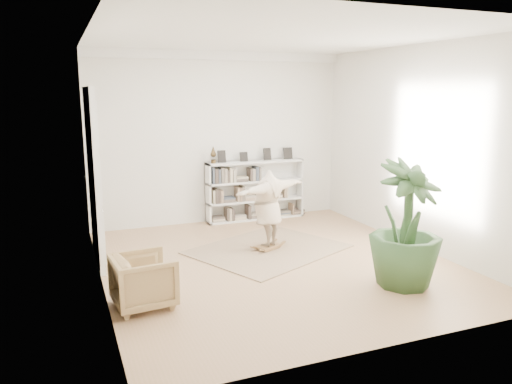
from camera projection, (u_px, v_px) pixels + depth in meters
floor at (276, 263)px, 8.26m from camera, size 6.00×6.00×0.00m
room_shell at (219, 55)px, 10.24m from camera, size 6.00×6.00×6.00m
doors at (94, 177)px, 8.19m from camera, size 0.09×1.78×2.92m
bookshelf at (255, 191)px, 10.97m from camera, size 2.20×0.35×1.64m
armchair at (144, 281)px, 6.52m from camera, size 0.84×0.82×0.70m
rug at (268, 249)px, 8.93m from camera, size 3.11×2.86×0.02m
rocker_board at (268, 246)px, 8.92m from camera, size 0.54×0.45×0.10m
person at (268, 206)px, 8.78m from camera, size 1.71×1.11×1.36m
houseplant at (406, 224)px, 7.12m from camera, size 1.28×1.28×1.84m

